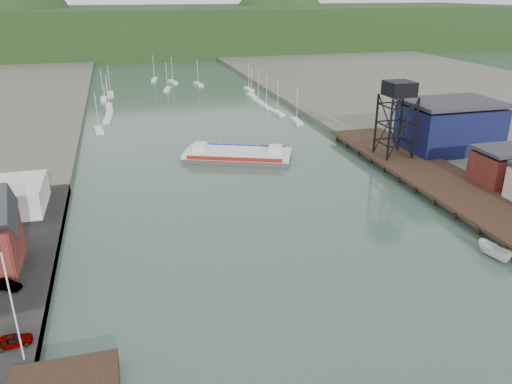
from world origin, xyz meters
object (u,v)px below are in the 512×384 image
chain_ferry (238,155)px  lift_tower (399,93)px  motorboat (495,252)px  car_west_a (12,340)px

chain_ferry → lift_tower: bearing=0.2°
chain_ferry → motorboat: chain_ferry is taller
lift_tower → motorboat: bearing=-99.7°
chain_ferry → car_west_a: 69.39m
lift_tower → car_west_a: bearing=-146.7°
chain_ferry → motorboat: bearing=-43.2°
motorboat → lift_tower: bearing=72.6°
chain_ferry → car_west_a: (-37.63, -58.29, 1.27)m
chain_ferry → car_west_a: bearing=-100.7°
motorboat → car_west_a: 62.55m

